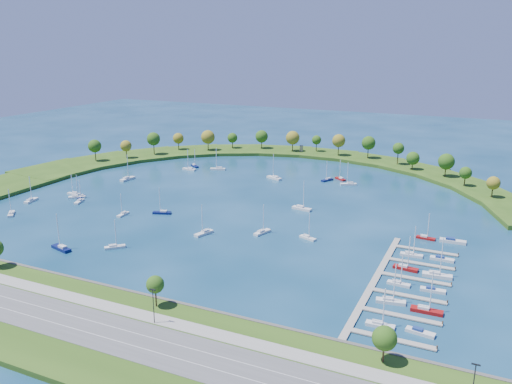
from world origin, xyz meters
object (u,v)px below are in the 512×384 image
at_px(moored_boat_20, 11,213).
at_px(docked_boat_2, 391,300).
at_px(moored_boat_16, 195,165).
at_px(docked_boat_6, 405,267).
at_px(moored_boat_13, 218,168).
at_px(moored_boat_18, 262,231).
at_px(docked_boat_10, 426,237).
at_px(docked_boat_0, 380,324).
at_px(moored_boat_3, 349,184).
at_px(moored_boat_10, 308,237).
at_px(docked_boat_5, 433,290).
at_px(moored_boat_11, 274,177).
at_px(dock_system, 397,284).
at_px(moored_boat_8, 77,196).
at_px(moored_boat_15, 204,232).
at_px(docked_boat_9, 442,259).
at_px(moored_boat_12, 123,214).
at_px(moored_boat_21, 327,179).
at_px(docked_boat_1, 420,332).
at_px(moored_boat_5, 340,178).
at_px(moored_boat_9, 127,178).
at_px(moored_boat_0, 189,169).
at_px(moored_boat_14, 31,200).
at_px(moored_boat_1, 74,193).
at_px(moored_boat_4, 81,196).
at_px(docked_boat_8, 411,254).
at_px(moored_boat_19, 61,247).
at_px(moored_boat_17, 302,208).
at_px(docked_boat_4, 399,283).
at_px(moored_boat_6, 79,201).
at_px(docked_boat_7, 437,274).
at_px(moored_boat_7, 115,246).
at_px(docked_boat_11, 452,241).

xyz_separation_m(moored_boat_20, docked_boat_2, (170.56, -11.64, 0.03)).
relative_size(moored_boat_16, docked_boat_6, 0.92).
height_order(moored_boat_13, moored_boat_18, moored_boat_13).
bearing_deg(docked_boat_6, docked_boat_10, 92.14).
bearing_deg(docked_boat_0, moored_boat_3, 107.19).
relative_size(moored_boat_3, docked_boat_2, 0.99).
bearing_deg(moored_boat_10, moored_boat_18, -154.33).
bearing_deg(docked_boat_5, moored_boat_11, 129.64).
xyz_separation_m(dock_system, moored_boat_8, (-162.28, 31.25, 0.55)).
distance_m(moored_boat_15, docked_boat_9, 90.97).
bearing_deg(moored_boat_20, dock_system, -132.02).
bearing_deg(moored_boat_12, docked_boat_0, 65.74).
distance_m(moored_boat_10, docked_boat_10, 46.50).
bearing_deg(moored_boat_11, docked_boat_2, 149.05).
relative_size(moored_boat_13, moored_boat_18, 1.11).
bearing_deg(moored_boat_21, docked_boat_1, 52.79).
bearing_deg(moored_boat_13, moored_boat_5, 167.03).
relative_size(dock_system, docked_boat_6, 6.64).
xyz_separation_m(moored_boat_9, moored_boat_12, (37.27, -50.79, -0.13)).
bearing_deg(docked_boat_5, moored_boat_10, 149.29).
height_order(moored_boat_0, moored_boat_14, moored_boat_0).
bearing_deg(docked_boat_1, dock_system, 120.32).
xyz_separation_m(moored_boat_8, moored_boat_14, (-16.04, -13.83, 0.02)).
xyz_separation_m(moored_boat_8, docked_boat_10, (164.92, 14.70, -0.03)).
relative_size(moored_boat_1, moored_boat_13, 0.79).
bearing_deg(moored_boat_4, docked_boat_8, 68.96).
xyz_separation_m(moored_boat_5, moored_boat_19, (-66.36, -143.36, 0.08)).
height_order(moored_boat_17, docked_boat_0, moored_boat_17).
distance_m(dock_system, moored_boat_15, 80.59).
bearing_deg(moored_boat_19, docked_boat_1, -167.46).
bearing_deg(moored_boat_13, docked_boat_4, 119.17).
bearing_deg(moored_boat_6, docked_boat_7, 66.71).
bearing_deg(docked_boat_7, moored_boat_17, 138.22).
height_order(docked_boat_5, docked_boat_9, docked_boat_9).
xyz_separation_m(moored_boat_9, moored_boat_14, (-16.64, -52.78, -0.07)).
relative_size(dock_system, moored_boat_20, 6.89).
xyz_separation_m(moored_boat_13, docked_boat_1, (137.74, -139.05, -0.37)).
xyz_separation_m(dock_system, moored_boat_7, (-102.47, -12.99, 0.53)).
height_order(moored_boat_9, docked_boat_6, moored_boat_9).
distance_m(moored_boat_0, moored_boat_13, 17.27).
bearing_deg(moored_boat_7, docked_boat_2, -44.56).
height_order(moored_boat_10, docked_boat_11, moored_boat_10).
bearing_deg(moored_boat_6, moored_boat_14, -86.98).
relative_size(docked_boat_6, docked_boat_9, 1.49).
xyz_separation_m(moored_boat_1, moored_boat_12, (43.58, -15.92, -0.00)).
bearing_deg(moored_boat_9, moored_boat_20, 177.21).
bearing_deg(moored_boat_5, moored_boat_12, 91.24).
relative_size(moored_boat_13, docked_boat_5, 1.73).
xyz_separation_m(moored_boat_1, moored_boat_4, (7.33, -2.68, -0.02)).
bearing_deg(moored_boat_11, moored_boat_19, 98.79).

